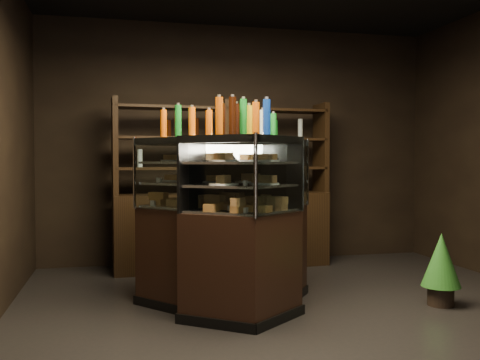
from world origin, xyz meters
name	(u,v)px	position (x,y,z in m)	size (l,w,h in m)	color
ground	(309,314)	(0.00, 0.00, 0.00)	(5.00, 5.00, 0.00)	black
room_shell	(310,82)	(0.00, 0.00, 1.94)	(5.02, 5.02, 3.01)	black
display_case	(233,251)	(-0.58, 0.33, 0.50)	(1.68, 1.51, 1.50)	black
food_display	(233,182)	(-0.58, 0.33, 1.11)	(1.21, 1.10, 0.46)	#D6934D
bottles_top	(232,121)	(-0.58, 0.34, 1.63)	(1.04, 0.96, 0.30)	#0F38B2
potted_conifer	(441,259)	(1.24, -0.01, 0.42)	(0.34, 0.34, 0.73)	black
back_shelving	(224,218)	(-0.31, 2.05, 0.60)	(2.60, 0.54, 2.00)	black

